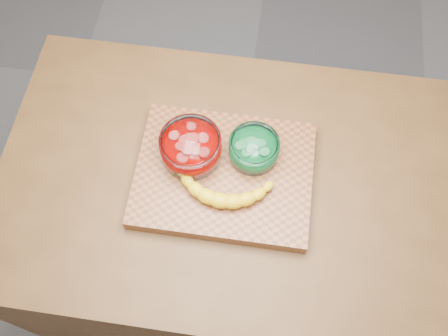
# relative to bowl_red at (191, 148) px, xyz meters

# --- Properties ---
(ground) EXTENTS (3.50, 3.50, 0.00)m
(ground) POSITION_rel_bowl_red_xyz_m (0.09, -0.04, -0.98)
(ground) COLOR #5A5A5F
(ground) RESTS_ON ground
(counter) EXTENTS (1.20, 0.80, 0.90)m
(counter) POSITION_rel_bowl_red_xyz_m (0.09, -0.04, -0.53)
(counter) COLOR #4F3117
(counter) RESTS_ON ground
(cutting_board) EXTENTS (0.45, 0.35, 0.04)m
(cutting_board) POSITION_rel_bowl_red_xyz_m (0.09, -0.04, -0.06)
(cutting_board) COLOR brown
(cutting_board) RESTS_ON counter
(bowl_red) EXTENTS (0.16, 0.16, 0.07)m
(bowl_red) POSITION_rel_bowl_red_xyz_m (0.00, 0.00, 0.00)
(bowl_red) COLOR white
(bowl_red) RESTS_ON cutting_board
(bowl_green) EXTENTS (0.13, 0.13, 0.06)m
(bowl_green) POSITION_rel_bowl_red_xyz_m (0.16, 0.02, -0.01)
(bowl_green) COLOR white
(bowl_green) RESTS_ON cutting_board
(banana) EXTENTS (0.28, 0.13, 0.04)m
(banana) POSITION_rel_bowl_red_xyz_m (0.10, -0.09, -0.02)
(banana) COLOR gold
(banana) RESTS_ON cutting_board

